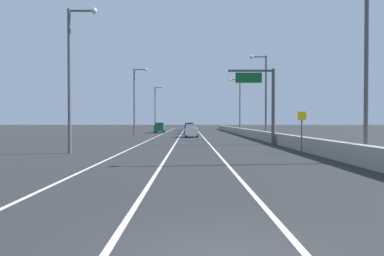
{
  "coord_description": "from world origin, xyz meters",
  "views": [
    {
      "loc": [
        -0.52,
        -5.98,
        2.32
      ],
      "look_at": [
        -0.21,
        38.6,
        1.47
      ],
      "focal_mm": 33.65,
      "sensor_mm": 36.0,
      "label": 1
    }
  ],
  "objects_px": {
    "overhead_sign_gantry": "(266,97)",
    "lamp_post_left_far": "(156,106)",
    "car_green_2": "(160,128)",
    "lamp_post_right_second": "(264,92)",
    "car_black_0": "(188,127)",
    "car_white_1": "(191,131)",
    "lamp_post_right_third": "(239,102)",
    "car_blue_4": "(189,129)",
    "lamp_post_left_mid": "(136,97)",
    "lamp_post_left_near": "(73,70)",
    "speed_advisory_sign": "(302,129)",
    "car_yellow_3": "(190,126)",
    "lamp_post_right_near": "(362,55)"
  },
  "relations": [
    {
      "from": "speed_advisory_sign",
      "to": "lamp_post_left_near",
      "type": "height_order",
      "value": "lamp_post_left_near"
    },
    {
      "from": "lamp_post_right_near",
      "to": "car_white_1",
      "type": "xyz_separation_m",
      "value": [
        -9.24,
        32.21,
        -5.03
      ]
    },
    {
      "from": "lamp_post_left_far",
      "to": "car_white_1",
      "type": "xyz_separation_m",
      "value": [
        8.09,
        -32.04,
        -5.03
      ]
    },
    {
      "from": "lamp_post_left_mid",
      "to": "car_blue_4",
      "type": "bearing_deg",
      "value": 51.36
    },
    {
      "from": "overhead_sign_gantry",
      "to": "lamp_post_right_third",
      "type": "bearing_deg",
      "value": 86.85
    },
    {
      "from": "speed_advisory_sign",
      "to": "car_blue_4",
      "type": "relative_size",
      "value": 0.69
    },
    {
      "from": "overhead_sign_gantry",
      "to": "lamp_post_left_far",
      "type": "xyz_separation_m",
      "value": [
        -15.36,
        48.61,
        1.24
      ]
    },
    {
      "from": "overhead_sign_gantry",
      "to": "car_black_0",
      "type": "distance_m",
      "value": 48.03
    },
    {
      "from": "lamp_post_right_near",
      "to": "car_green_2",
      "type": "relative_size",
      "value": 2.28
    },
    {
      "from": "car_black_0",
      "to": "car_white_1",
      "type": "bearing_deg",
      "value": -89.01
    },
    {
      "from": "lamp_post_right_second",
      "to": "car_blue_4",
      "type": "relative_size",
      "value": 2.41
    },
    {
      "from": "lamp_post_right_third",
      "to": "car_blue_4",
      "type": "bearing_deg",
      "value": -161.02
    },
    {
      "from": "car_green_2",
      "to": "car_yellow_3",
      "type": "xyz_separation_m",
      "value": [
        6.08,
        23.97,
        -0.03
      ]
    },
    {
      "from": "lamp_post_left_mid",
      "to": "car_black_0",
      "type": "relative_size",
      "value": 2.25
    },
    {
      "from": "lamp_post_right_second",
      "to": "car_yellow_3",
      "type": "height_order",
      "value": "lamp_post_right_second"
    },
    {
      "from": "lamp_post_right_second",
      "to": "car_black_0",
      "type": "relative_size",
      "value": 2.25
    },
    {
      "from": "lamp_post_left_near",
      "to": "car_blue_4",
      "type": "relative_size",
      "value": 2.41
    },
    {
      "from": "car_black_0",
      "to": "car_green_2",
      "type": "xyz_separation_m",
      "value": [
        -5.69,
        -11.2,
        0.05
      ]
    },
    {
      "from": "car_green_2",
      "to": "lamp_post_right_second",
      "type": "bearing_deg",
      "value": -61.18
    },
    {
      "from": "overhead_sign_gantry",
      "to": "lamp_post_right_near",
      "type": "distance_m",
      "value": 15.82
    },
    {
      "from": "car_white_1",
      "to": "car_yellow_3",
      "type": "xyz_separation_m",
      "value": [
        -0.14,
        43.43,
        0.05
      ]
    },
    {
      "from": "car_blue_4",
      "to": "lamp_post_left_mid",
      "type": "bearing_deg",
      "value": -128.64
    },
    {
      "from": "lamp_post_right_third",
      "to": "car_green_2",
      "type": "distance_m",
      "value": 16.38
    },
    {
      "from": "lamp_post_right_second",
      "to": "lamp_post_left_near",
      "type": "xyz_separation_m",
      "value": [
        -17.51,
        -18.27,
        0.0
      ]
    },
    {
      "from": "speed_advisory_sign",
      "to": "lamp_post_right_third",
      "type": "height_order",
      "value": "lamp_post_right_third"
    },
    {
      "from": "lamp_post_right_second",
      "to": "car_black_0",
      "type": "bearing_deg",
      "value": 103.67
    },
    {
      "from": "car_black_0",
      "to": "car_green_2",
      "type": "relative_size",
      "value": 1.01
    },
    {
      "from": "lamp_post_right_second",
      "to": "car_green_2",
      "type": "height_order",
      "value": "lamp_post_right_second"
    },
    {
      "from": "overhead_sign_gantry",
      "to": "car_white_1",
      "type": "bearing_deg",
      "value": 113.68
    },
    {
      "from": "car_black_0",
      "to": "car_blue_4",
      "type": "relative_size",
      "value": 1.07
    },
    {
      "from": "lamp_post_left_far",
      "to": "car_yellow_3",
      "type": "xyz_separation_m",
      "value": [
        7.95,
        11.39,
        -4.97
      ]
    },
    {
      "from": "lamp_post_right_third",
      "to": "car_black_0",
      "type": "xyz_separation_m",
      "value": [
        -9.61,
        14.33,
        -4.99
      ]
    },
    {
      "from": "lamp_post_right_third",
      "to": "lamp_post_left_mid",
      "type": "bearing_deg",
      "value": -142.6
    },
    {
      "from": "lamp_post_right_second",
      "to": "lamp_post_left_mid",
      "type": "relative_size",
      "value": 1.0
    },
    {
      "from": "car_blue_4",
      "to": "lamp_post_left_far",
      "type": "bearing_deg",
      "value": 112.26
    },
    {
      "from": "car_green_2",
      "to": "speed_advisory_sign",
      "type": "bearing_deg",
      "value": -73.15
    },
    {
      "from": "lamp_post_right_third",
      "to": "car_green_2",
      "type": "bearing_deg",
      "value": 168.43
    },
    {
      "from": "car_green_2",
      "to": "car_white_1",
      "type": "bearing_deg",
      "value": -72.28
    },
    {
      "from": "lamp_post_left_far",
      "to": "lamp_post_right_second",
      "type": "bearing_deg",
      "value": -67.03
    },
    {
      "from": "overhead_sign_gantry",
      "to": "lamp_post_left_far",
      "type": "bearing_deg",
      "value": 107.53
    },
    {
      "from": "overhead_sign_gantry",
      "to": "car_black_0",
      "type": "height_order",
      "value": "overhead_sign_gantry"
    },
    {
      "from": "lamp_post_right_second",
      "to": "car_green_2",
      "type": "distance_m",
      "value": 31.67
    },
    {
      "from": "lamp_post_right_near",
      "to": "car_white_1",
      "type": "relative_size",
      "value": 2.45
    },
    {
      "from": "car_yellow_3",
      "to": "car_blue_4",
      "type": "distance_m",
      "value": 30.34
    },
    {
      "from": "car_white_1",
      "to": "car_yellow_3",
      "type": "relative_size",
      "value": 1.02
    },
    {
      "from": "overhead_sign_gantry",
      "to": "lamp_post_left_mid",
      "type": "distance_m",
      "value": 25.08
    },
    {
      "from": "lamp_post_right_third",
      "to": "lamp_post_left_mid",
      "type": "relative_size",
      "value": 1.0
    },
    {
      "from": "lamp_post_left_mid",
      "to": "lamp_post_right_near",
      "type": "bearing_deg",
      "value": -63.23
    },
    {
      "from": "car_white_1",
      "to": "car_green_2",
      "type": "xyz_separation_m",
      "value": [
        -6.22,
        19.47,
        0.08
      ]
    },
    {
      "from": "overhead_sign_gantry",
      "to": "lamp_post_right_second",
      "type": "xyz_separation_m",
      "value": [
        1.59,
        8.63,
        1.24
      ]
    }
  ]
}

